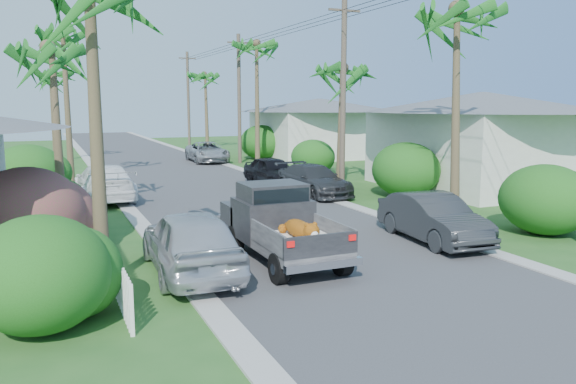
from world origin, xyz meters
name	(u,v)px	position (x,y,z in m)	size (l,w,h in m)	color
ground	(404,293)	(0.00, 0.00, 0.00)	(120.00, 120.00, 0.00)	#285720
road	(171,171)	(0.00, 25.00, 0.01)	(8.00, 100.00, 0.02)	#38383A
curb_left	(100,174)	(-4.30, 25.00, 0.03)	(0.60, 100.00, 0.06)	#A5A39E
curb_right	(236,168)	(4.30, 25.00, 0.03)	(0.60, 100.00, 0.06)	#A5A39E
pickup_truck	(276,222)	(-1.51, 3.92, 1.01)	(1.98, 5.12, 2.06)	black
parked_car_rn	(433,218)	(3.60, 3.63, 0.73)	(1.55, 4.44, 1.46)	#292C2E
parked_car_rm	(314,180)	(4.13, 13.04, 0.70)	(1.96, 4.82, 1.40)	#2A2B2E
parked_car_rf	(273,171)	(3.60, 16.81, 0.73)	(1.73, 4.30, 1.47)	black
parked_car_rd	(207,152)	(3.60, 29.47, 0.72)	(2.39, 5.19, 1.44)	#A0A2A6
parked_car_ln	(191,242)	(-4.07, 3.35, 0.83)	(1.96, 4.88, 1.66)	silver
parked_car_lf	(104,183)	(-4.93, 15.44, 0.79)	(2.22, 5.45, 1.58)	white
palm_l_b	(52,49)	(-6.80, 12.00, 6.15)	(4.40, 4.40, 7.40)	brown
palm_l_c	(63,31)	(-6.00, 22.00, 7.91)	(4.40, 4.40, 9.20)	brown
palm_l_d	(50,72)	(-6.50, 34.00, 6.44)	(4.40, 4.40, 7.70)	brown
palm_r_a	(461,11)	(6.30, 6.00, 7.42)	(4.40, 4.40, 8.70)	brown
palm_r_b	(342,69)	(6.60, 15.00, 5.95)	(4.40, 4.40, 7.20)	brown
palm_r_c	(257,45)	(6.20, 26.00, 8.11)	(4.40, 4.40, 9.40)	brown
palm_r_d	(206,75)	(6.50, 40.00, 6.74)	(4.40, 4.40, 8.00)	brown
shrub_l_a	(40,274)	(-7.50, 1.00, 1.10)	(2.60, 2.86, 2.20)	#1E4B15
shrub_l_b	(27,216)	(-7.80, 6.00, 1.30)	(3.00, 3.30, 2.60)	#AF1951
shrub_l_c	(44,202)	(-7.40, 10.00, 1.00)	(2.40, 2.64, 2.00)	#1E4B15
shrub_l_d	(28,171)	(-8.00, 18.00, 1.20)	(3.20, 3.52, 2.40)	#1E4B15
shrub_r_a	(546,199)	(7.60, 3.00, 1.15)	(2.80, 3.08, 2.30)	#1E4B15
shrub_r_b	(406,170)	(7.80, 11.00, 1.25)	(3.00, 3.30, 2.50)	#1E4B15
shrub_r_c	(313,157)	(7.50, 20.00, 1.05)	(2.60, 2.86, 2.10)	#1E4B15
shrub_r_d	(261,142)	(8.00, 30.00, 1.30)	(3.20, 3.52, 2.60)	#1E4B15
picket_fence	(102,243)	(-6.00, 5.50, 0.50)	(0.10, 11.00, 1.00)	white
house_right_near	(480,144)	(13.00, 12.00, 2.22)	(8.00, 9.00, 4.80)	silver
house_right_far	(320,130)	(13.00, 30.00, 2.12)	(9.00, 8.00, 4.60)	silver
utility_pole_b	(343,95)	(5.60, 13.00, 4.60)	(1.60, 0.26, 9.00)	brown
utility_pole_c	(239,98)	(5.60, 28.00, 4.60)	(1.60, 0.26, 9.00)	brown
utility_pole_d	(188,99)	(5.60, 43.00, 4.60)	(1.60, 0.26, 9.00)	brown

